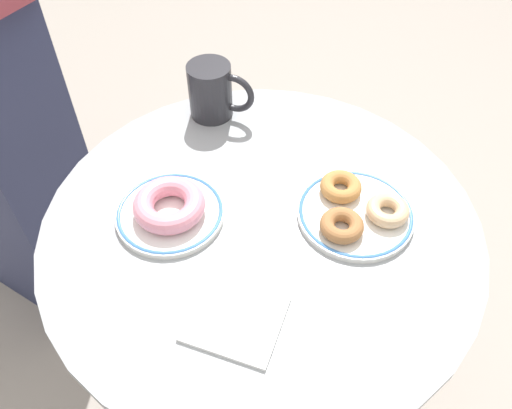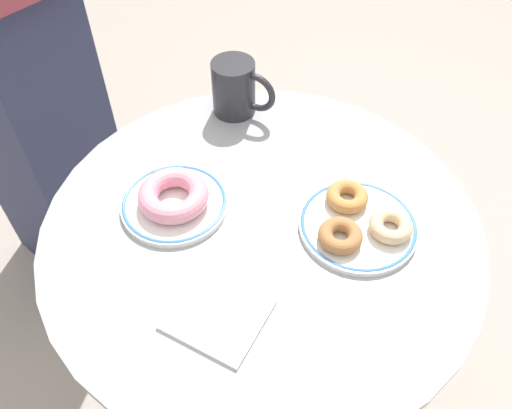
{
  "view_description": "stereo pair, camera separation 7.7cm",
  "coord_description": "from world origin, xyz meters",
  "px_view_note": "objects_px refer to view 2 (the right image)",
  "views": [
    {
      "loc": [
        0.1,
        -0.51,
        1.34
      ],
      "look_at": [
        -0.01,
        -0.01,
        0.76
      ],
      "focal_mm": 36.6,
      "sensor_mm": 36.0,
      "label": 1
    },
    {
      "loc": [
        0.17,
        -0.49,
        1.34
      ],
      "look_at": [
        -0.01,
        -0.01,
        0.76
      ],
      "focal_mm": 36.6,
      "sensor_mm": 36.0,
      "label": 2
    }
  ],
  "objects_px": {
    "paper_napkin": "(218,314)",
    "donut_old_fashioned": "(347,197)",
    "plate_left": "(174,204)",
    "donut_glazed": "(391,226)",
    "cafe_table": "(261,295)",
    "coffee_mug": "(236,88)",
    "donut_pink_frosted": "(173,195)",
    "donut_cinnamon": "(340,236)",
    "plate_right": "(358,225)"
  },
  "relations": [
    {
      "from": "donut_old_fashioned",
      "to": "donut_cinnamon",
      "type": "xyz_separation_m",
      "value": [
        0.01,
        -0.08,
        0.0
      ]
    },
    {
      "from": "plate_left",
      "to": "plate_right",
      "type": "xyz_separation_m",
      "value": [
        0.29,
        0.06,
        0.0
      ]
    },
    {
      "from": "donut_glazed",
      "to": "coffee_mug",
      "type": "bearing_deg",
      "value": 148.85
    },
    {
      "from": "cafe_table",
      "to": "donut_glazed",
      "type": "bearing_deg",
      "value": 13.17
    },
    {
      "from": "plate_right",
      "to": "cafe_table",
      "type": "bearing_deg",
      "value": -163.55
    },
    {
      "from": "cafe_table",
      "to": "paper_napkin",
      "type": "bearing_deg",
      "value": -89.87
    },
    {
      "from": "cafe_table",
      "to": "plate_left",
      "type": "relative_size",
      "value": 4.12
    },
    {
      "from": "donut_old_fashioned",
      "to": "coffee_mug",
      "type": "relative_size",
      "value": 0.53
    },
    {
      "from": "plate_right",
      "to": "paper_napkin",
      "type": "distance_m",
      "value": 0.26
    },
    {
      "from": "donut_pink_frosted",
      "to": "donut_old_fashioned",
      "type": "distance_m",
      "value": 0.27
    },
    {
      "from": "donut_old_fashioned",
      "to": "donut_glazed",
      "type": "bearing_deg",
      "value": -24.88
    },
    {
      "from": "paper_napkin",
      "to": "donut_glazed",
      "type": "bearing_deg",
      "value": 48.93
    },
    {
      "from": "donut_glazed",
      "to": "coffee_mug",
      "type": "xyz_separation_m",
      "value": [
        -0.33,
        0.2,
        0.03
      ]
    },
    {
      "from": "donut_cinnamon",
      "to": "donut_pink_frosted",
      "type": "bearing_deg",
      "value": -176.35
    },
    {
      "from": "plate_left",
      "to": "donut_pink_frosted",
      "type": "bearing_deg",
      "value": -37.0
    },
    {
      "from": "plate_left",
      "to": "donut_pink_frosted",
      "type": "relative_size",
      "value": 1.53
    },
    {
      "from": "plate_left",
      "to": "donut_pink_frosted",
      "type": "height_order",
      "value": "donut_pink_frosted"
    },
    {
      "from": "cafe_table",
      "to": "donut_cinnamon",
      "type": "distance_m",
      "value": 0.27
    },
    {
      "from": "donut_pink_frosted",
      "to": "plate_left",
      "type": "bearing_deg",
      "value": 143.0
    },
    {
      "from": "paper_napkin",
      "to": "donut_old_fashioned",
      "type": "bearing_deg",
      "value": 65.76
    },
    {
      "from": "paper_napkin",
      "to": "cafe_table",
      "type": "bearing_deg",
      "value": 90.13
    },
    {
      "from": "donut_glazed",
      "to": "donut_cinnamon",
      "type": "height_order",
      "value": "same"
    },
    {
      "from": "cafe_table",
      "to": "donut_old_fashioned",
      "type": "distance_m",
      "value": 0.28
    },
    {
      "from": "donut_glazed",
      "to": "donut_old_fashioned",
      "type": "bearing_deg",
      "value": 155.12
    },
    {
      "from": "plate_right",
      "to": "coffee_mug",
      "type": "bearing_deg",
      "value": 144.51
    },
    {
      "from": "plate_left",
      "to": "donut_glazed",
      "type": "distance_m",
      "value": 0.34
    },
    {
      "from": "donut_cinnamon",
      "to": "paper_napkin",
      "type": "height_order",
      "value": "donut_cinnamon"
    },
    {
      "from": "donut_pink_frosted",
      "to": "plate_right",
      "type": "bearing_deg",
      "value": 11.91
    },
    {
      "from": "paper_napkin",
      "to": "coffee_mug",
      "type": "relative_size",
      "value": 0.98
    },
    {
      "from": "donut_cinnamon",
      "to": "donut_glazed",
      "type": "bearing_deg",
      "value": 34.27
    },
    {
      "from": "plate_right",
      "to": "donut_pink_frosted",
      "type": "xyz_separation_m",
      "value": [
        -0.28,
        -0.06,
        0.02
      ]
    },
    {
      "from": "cafe_table",
      "to": "paper_napkin",
      "type": "relative_size",
      "value": 5.7
    },
    {
      "from": "plate_left",
      "to": "donut_cinnamon",
      "type": "relative_size",
      "value": 2.56
    },
    {
      "from": "paper_napkin",
      "to": "donut_cinnamon",
      "type": "bearing_deg",
      "value": 54.45
    },
    {
      "from": "plate_left",
      "to": "paper_napkin",
      "type": "bearing_deg",
      "value": -47.56
    },
    {
      "from": "paper_napkin",
      "to": "plate_right",
      "type": "bearing_deg",
      "value": 56.51
    },
    {
      "from": "plate_left",
      "to": "plate_right",
      "type": "height_order",
      "value": "same"
    },
    {
      "from": "plate_left",
      "to": "coffee_mug",
      "type": "distance_m",
      "value": 0.27
    },
    {
      "from": "cafe_table",
      "to": "coffee_mug",
      "type": "relative_size",
      "value": 5.6
    },
    {
      "from": "donut_old_fashioned",
      "to": "coffee_mug",
      "type": "xyz_separation_m",
      "value": [
        -0.25,
        0.16,
        0.03
      ]
    },
    {
      "from": "donut_cinnamon",
      "to": "coffee_mug",
      "type": "height_order",
      "value": "coffee_mug"
    },
    {
      "from": "plate_left",
      "to": "donut_glazed",
      "type": "relative_size",
      "value": 2.56
    },
    {
      "from": "donut_old_fashioned",
      "to": "paper_napkin",
      "type": "distance_m",
      "value": 0.28
    },
    {
      "from": "cafe_table",
      "to": "plate_right",
      "type": "xyz_separation_m",
      "value": [
        0.14,
        0.04,
        0.22
      ]
    },
    {
      "from": "donut_glazed",
      "to": "donut_cinnamon",
      "type": "distance_m",
      "value": 0.08
    },
    {
      "from": "coffee_mug",
      "to": "donut_pink_frosted",
      "type": "bearing_deg",
      "value": -90.16
    },
    {
      "from": "coffee_mug",
      "to": "paper_napkin",
      "type": "bearing_deg",
      "value": -71.35
    },
    {
      "from": "cafe_table",
      "to": "coffee_mug",
      "type": "bearing_deg",
      "value": 119.91
    },
    {
      "from": "donut_cinnamon",
      "to": "paper_napkin",
      "type": "bearing_deg",
      "value": -125.55
    },
    {
      "from": "plate_left",
      "to": "donut_pink_frosted",
      "type": "distance_m",
      "value": 0.02
    }
  ]
}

